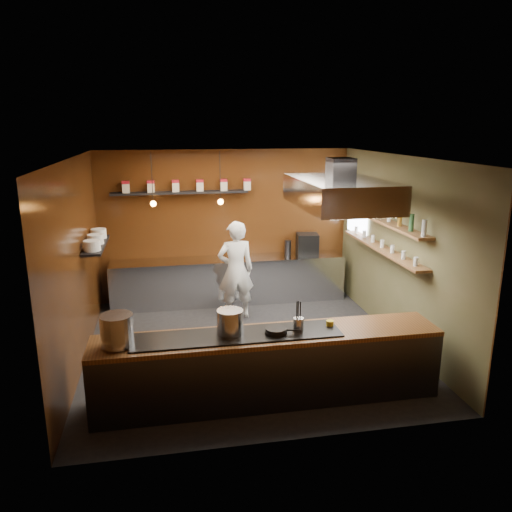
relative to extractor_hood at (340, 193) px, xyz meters
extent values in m
plane|color=black|center=(-1.30, 0.40, -2.51)|extent=(5.00, 5.00, 0.00)
plane|color=#3B180A|center=(-1.30, 2.90, -1.01)|extent=(5.00, 0.00, 5.00)
plane|color=#3B180A|center=(-3.80, 0.40, -1.01)|extent=(0.00, 5.00, 5.00)
plane|color=#4B4C2B|center=(1.20, 0.40, -1.01)|extent=(0.00, 5.00, 5.00)
plane|color=silver|center=(-1.30, 0.40, 0.49)|extent=(5.00, 5.00, 0.00)
plane|color=white|center=(1.15, 2.10, -0.61)|extent=(0.00, 1.00, 1.00)
cube|color=silver|center=(-1.30, 2.57, -2.06)|extent=(4.60, 0.65, 0.90)
cube|color=#38383D|center=(-1.30, -1.20, -2.08)|extent=(4.40, 0.70, 0.86)
cube|color=brown|center=(-1.30, -1.20, -1.62)|extent=(4.40, 0.72, 0.06)
cube|color=black|center=(-1.70, -1.20, -1.58)|extent=(2.60, 0.55, 0.02)
cube|color=black|center=(-2.20, 2.76, -0.31)|extent=(2.60, 0.26, 0.04)
cube|color=black|center=(-3.64, 1.40, -0.96)|extent=(0.30, 1.40, 0.04)
cube|color=brown|center=(1.04, 0.70, -0.59)|extent=(0.26, 2.80, 0.04)
cube|color=brown|center=(1.04, 0.70, -1.06)|extent=(0.26, 2.80, 0.04)
cube|color=#38383D|center=(0.00, 0.00, 0.34)|extent=(0.35, 0.35, 0.30)
cube|color=silver|center=(0.00, 0.00, -0.01)|extent=(1.20, 2.00, 0.40)
cube|color=white|center=(0.00, 0.00, -0.22)|extent=(1.00, 1.80, 0.02)
cylinder|color=black|center=(-2.70, 2.10, 0.04)|extent=(0.01, 0.01, 0.90)
sphere|color=orange|center=(-2.70, 2.10, -0.41)|extent=(0.10, 0.10, 0.10)
cylinder|color=black|center=(-1.50, 2.10, 0.04)|extent=(0.01, 0.01, 0.90)
sphere|color=orange|center=(-1.50, 2.10, -0.41)|extent=(0.10, 0.10, 0.10)
cube|color=beige|center=(-3.20, 2.76, -0.20)|extent=(0.13, 0.13, 0.17)
cube|color=maroon|center=(-3.20, 2.76, -0.09)|extent=(0.13, 0.13, 0.05)
cube|color=beige|center=(-2.74, 2.76, -0.20)|extent=(0.13, 0.13, 0.17)
cube|color=maroon|center=(-2.74, 2.76, -0.09)|extent=(0.13, 0.13, 0.05)
cube|color=beige|center=(-2.28, 2.76, -0.20)|extent=(0.13, 0.13, 0.17)
cube|color=maroon|center=(-2.28, 2.76, -0.09)|extent=(0.13, 0.13, 0.05)
cube|color=beige|center=(-1.82, 2.76, -0.20)|extent=(0.13, 0.13, 0.17)
cube|color=maroon|center=(-1.82, 2.76, -0.09)|extent=(0.14, 0.13, 0.05)
cube|color=beige|center=(-1.36, 2.76, -0.20)|extent=(0.13, 0.13, 0.17)
cube|color=maroon|center=(-1.36, 2.76, -0.09)|extent=(0.14, 0.13, 0.05)
cube|color=beige|center=(-0.90, 2.76, -0.20)|extent=(0.13, 0.13, 0.17)
cube|color=maroon|center=(-0.90, 2.76, -0.09)|extent=(0.14, 0.13, 0.05)
cylinder|color=white|center=(-3.64, 0.95, -0.86)|extent=(0.26, 0.26, 0.16)
cylinder|color=white|center=(-3.64, 1.40, -0.86)|extent=(0.26, 0.26, 0.16)
cylinder|color=white|center=(-3.64, 1.85, -0.86)|extent=(0.26, 0.26, 0.16)
cylinder|color=silver|center=(1.04, -0.60, -0.45)|extent=(0.06, 0.06, 0.24)
cylinder|color=#2D5933|center=(1.04, -0.23, -0.45)|extent=(0.06, 0.06, 0.24)
cylinder|color=#8C601E|center=(1.04, 0.14, -0.45)|extent=(0.06, 0.06, 0.24)
cylinder|color=silver|center=(1.04, 0.51, -0.45)|extent=(0.06, 0.06, 0.24)
cylinder|color=#2D5933|center=(1.04, 0.89, -0.45)|extent=(0.06, 0.06, 0.24)
cylinder|color=#8C601E|center=(1.04, 1.26, -0.45)|extent=(0.06, 0.06, 0.24)
cylinder|color=silver|center=(1.04, 1.63, -0.45)|extent=(0.06, 0.06, 0.24)
cylinder|color=#2D5933|center=(1.04, 2.00, -0.45)|extent=(0.06, 0.06, 0.24)
cylinder|color=silver|center=(1.04, -0.45, -0.97)|extent=(0.07, 0.07, 0.13)
cylinder|color=silver|center=(1.04, -0.07, -0.97)|extent=(0.07, 0.07, 0.13)
cylinder|color=silver|center=(1.04, 0.32, -0.97)|extent=(0.07, 0.07, 0.13)
cylinder|color=silver|center=(1.04, 0.70, -0.97)|extent=(0.07, 0.07, 0.13)
cylinder|color=silver|center=(1.04, 1.08, -0.97)|extent=(0.07, 0.07, 0.13)
cylinder|color=silver|center=(1.04, 1.47, -0.97)|extent=(0.07, 0.07, 0.13)
cylinder|color=silver|center=(1.04, 1.85, -0.97)|extent=(0.07, 0.07, 0.13)
cylinder|color=#BBBDC2|center=(-3.13, -1.24, -1.38)|extent=(0.46, 0.46, 0.38)
cylinder|color=#B5B7BC|center=(-1.78, -1.16, -1.41)|extent=(0.43, 0.43, 0.31)
cylinder|color=silver|center=(-0.93, -1.23, -1.48)|extent=(0.18, 0.18, 0.17)
cylinder|color=black|center=(-1.22, -1.26, -1.55)|extent=(0.28, 0.28, 0.04)
cylinder|color=black|center=(-1.22, -1.26, -1.51)|extent=(0.26, 0.26, 0.04)
cylinder|color=black|center=(-1.01, -1.33, -1.51)|extent=(0.18, 0.08, 0.02)
cylinder|color=gold|center=(-0.48, -1.14, -1.54)|extent=(0.12, 0.12, 0.09)
cube|color=black|center=(0.31, 2.62, -1.39)|extent=(0.47, 0.46, 0.42)
imported|color=silver|center=(-1.29, 1.70, -1.60)|extent=(0.69, 0.48, 1.81)
camera|label=1|loc=(-2.52, -6.87, 0.95)|focal=35.00mm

